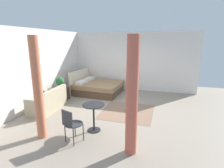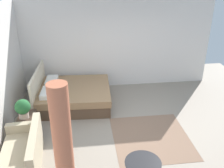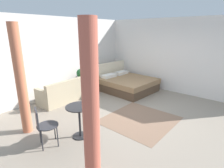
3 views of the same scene
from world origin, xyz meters
TOP-DOWN VIEW (x-y plane):
  - ground_plane at (0.00, 0.00)m, footprint 8.46×8.97m
  - wall_right at (2.73, 0.00)m, footprint 0.12×5.97m
  - area_rug at (-0.23, -0.38)m, footprint 1.81×1.72m
  - bed at (1.60, 1.44)m, footprint 1.89×2.08m
  - couch at (-0.85, 2.32)m, footprint 1.52×0.81m
  - nightstand at (0.22, 2.42)m, footprint 0.52×0.36m
  - potted_plant at (0.12, 2.44)m, footprint 0.33×0.33m

SIDE VIEW (x-z plane):
  - ground_plane at x=0.00m, z-range -0.02..0.00m
  - area_rug at x=-0.23m, z-range 0.00..0.01m
  - nightstand at x=0.22m, z-range 0.00..0.53m
  - couch at x=-0.85m, z-range -0.11..0.66m
  - bed at x=1.60m, z-range -0.24..0.79m
  - potted_plant at x=0.12m, z-range 0.56..1.01m
  - wall_right at x=2.73m, z-range 0.00..2.81m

